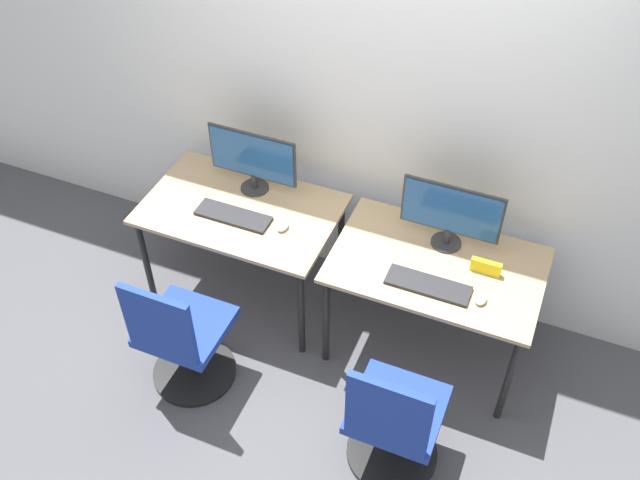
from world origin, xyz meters
TOP-DOWN VIEW (x-y plane):
  - ground_plane at (0.00, 0.00)m, footprint 20.00×20.00m
  - wall_back at (0.00, 0.84)m, footprint 12.00×0.05m
  - desk_left at (-0.59, 0.36)m, footprint 1.13×0.72m
  - monitor_left at (-0.59, 0.55)m, footprint 0.54×0.17m
  - keyboard_left at (-0.59, 0.27)m, footprint 0.44×0.14m
  - mouse_left at (-0.29, 0.29)m, footprint 0.06×0.09m
  - office_chair_left at (-0.59, -0.40)m, footprint 0.48×0.48m
  - desk_right at (0.59, 0.36)m, footprint 1.13×0.72m
  - monitor_right at (0.59, 0.53)m, footprint 0.54×0.17m
  - keyboard_right at (0.59, 0.18)m, footprint 0.44×0.14m
  - mouse_right at (0.86, 0.19)m, footprint 0.06×0.09m
  - office_chair_right at (0.64, -0.45)m, footprint 0.48×0.48m
  - placard_right at (0.84, 0.39)m, footprint 0.16×0.03m

SIDE VIEW (x-z plane):
  - ground_plane at x=0.00m, z-range 0.00..0.00m
  - office_chair_left at x=-0.59m, z-range -0.08..0.81m
  - office_chair_right at x=0.64m, z-range -0.08..0.81m
  - desk_left at x=-0.59m, z-range 0.28..0.99m
  - desk_right at x=0.59m, z-range 0.28..0.99m
  - keyboard_left at x=-0.59m, z-range 0.71..0.73m
  - keyboard_right at x=0.59m, z-range 0.71..0.73m
  - mouse_left at x=-0.29m, z-range 0.71..0.74m
  - mouse_right at x=0.86m, z-range 0.71..0.74m
  - placard_right at x=0.84m, z-range 0.71..0.79m
  - monitor_left at x=-0.59m, z-range 0.73..1.13m
  - monitor_right at x=0.59m, z-range 0.73..1.13m
  - wall_back at x=0.00m, z-range 0.00..2.80m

